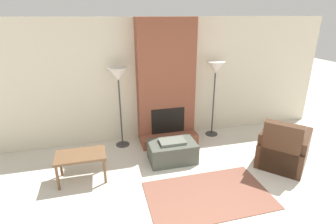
{
  "coord_description": "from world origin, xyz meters",
  "views": [
    {
      "loc": [
        -1.34,
        -2.15,
        2.65
      ],
      "look_at": [
        0.0,
        2.87,
        0.69
      ],
      "focal_mm": 28.0,
      "sensor_mm": 36.0,
      "label": 1
    }
  ],
  "objects_px": {
    "side_table": "(81,158)",
    "floor_lamp_right": "(216,71)",
    "ottoman": "(172,151)",
    "floor_lamp_left": "(118,78)",
    "armchair": "(283,150)"
  },
  "relations": [
    {
      "from": "side_table",
      "to": "floor_lamp_right",
      "type": "height_order",
      "value": "floor_lamp_right"
    },
    {
      "from": "ottoman",
      "to": "floor_lamp_left",
      "type": "height_order",
      "value": "floor_lamp_left"
    },
    {
      "from": "floor_lamp_left",
      "to": "floor_lamp_right",
      "type": "bearing_deg",
      "value": 0.0
    },
    {
      "from": "side_table",
      "to": "ottoman",
      "type": "bearing_deg",
      "value": 6.52
    },
    {
      "from": "armchair",
      "to": "side_table",
      "type": "xyz_separation_m",
      "value": [
        -3.57,
        0.46,
        0.12
      ]
    },
    {
      "from": "side_table",
      "to": "floor_lamp_right",
      "type": "relative_size",
      "value": 0.47
    },
    {
      "from": "ottoman",
      "to": "armchair",
      "type": "distance_m",
      "value": 2.05
    },
    {
      "from": "armchair",
      "to": "floor_lamp_right",
      "type": "height_order",
      "value": "floor_lamp_right"
    },
    {
      "from": "ottoman",
      "to": "armchair",
      "type": "bearing_deg",
      "value": -18.48
    },
    {
      "from": "floor_lamp_left",
      "to": "floor_lamp_right",
      "type": "distance_m",
      "value": 2.07
    },
    {
      "from": "floor_lamp_right",
      "to": "side_table",
      "type": "bearing_deg",
      "value": -159.2
    },
    {
      "from": "ottoman",
      "to": "armchair",
      "type": "xyz_separation_m",
      "value": [
        1.94,
        -0.65,
        0.1
      ]
    },
    {
      "from": "side_table",
      "to": "floor_lamp_right",
      "type": "bearing_deg",
      "value": 20.8
    },
    {
      "from": "side_table",
      "to": "floor_lamp_left",
      "type": "distance_m",
      "value": 1.7
    },
    {
      "from": "ottoman",
      "to": "floor_lamp_right",
      "type": "distance_m",
      "value": 1.99
    }
  ]
}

